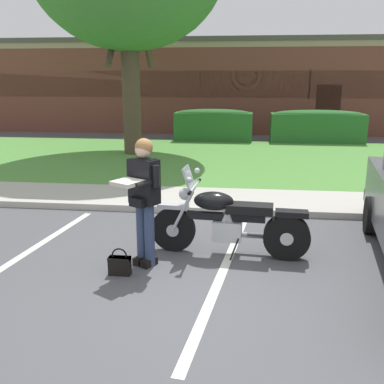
% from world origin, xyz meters
% --- Properties ---
extents(ground_plane, '(140.00, 140.00, 0.00)m').
position_xyz_m(ground_plane, '(0.00, 0.00, 0.00)').
color(ground_plane, '#4C4C51').
extents(curb_strip, '(60.00, 0.20, 0.12)m').
position_xyz_m(curb_strip, '(0.00, 2.69, 0.06)').
color(curb_strip, '#B7B2A8').
rests_on(curb_strip, ground).
extents(concrete_walk, '(60.00, 1.50, 0.08)m').
position_xyz_m(concrete_walk, '(0.00, 3.54, 0.04)').
color(concrete_walk, '#B7B2A8').
rests_on(concrete_walk, ground).
extents(grass_lawn, '(60.00, 7.33, 0.06)m').
position_xyz_m(grass_lawn, '(0.00, 7.95, 0.03)').
color(grass_lawn, '#518E3D').
rests_on(grass_lawn, ground).
extents(stall_stripe_0, '(0.67, 4.38, 0.01)m').
position_xyz_m(stall_stripe_0, '(-2.58, 0.20, 0.00)').
color(stall_stripe_0, silver).
rests_on(stall_stripe_0, ground).
extents(stall_stripe_1, '(0.67, 4.38, 0.01)m').
position_xyz_m(stall_stripe_1, '(0.29, 0.20, 0.00)').
color(stall_stripe_1, silver).
rests_on(stall_stripe_1, ground).
extents(motorcycle, '(2.24, 0.82, 1.26)m').
position_xyz_m(motorcycle, '(0.41, 0.76, 0.49)').
color(motorcycle, black).
rests_on(motorcycle, ground).
extents(rider_person, '(0.60, 0.67, 1.70)m').
position_xyz_m(rider_person, '(-0.76, 0.28, 1.01)').
color(rider_person, black).
rests_on(rider_person, ground).
extents(handbag, '(0.28, 0.13, 0.36)m').
position_xyz_m(handbag, '(-1.02, -0.06, 0.14)').
color(handbag, black).
rests_on(handbag, ground).
extents(hedge_left, '(2.91, 0.90, 1.24)m').
position_xyz_m(hedge_left, '(-0.67, 11.72, 0.65)').
color(hedge_left, '#286028').
rests_on(hedge_left, ground).
extents(hedge_center_left, '(3.39, 0.90, 1.24)m').
position_xyz_m(hedge_center_left, '(3.16, 11.72, 0.65)').
color(hedge_center_left, '#286028').
rests_on(hedge_center_left, ground).
extents(brick_building, '(26.54, 9.24, 4.01)m').
position_xyz_m(brick_building, '(-1.38, 18.46, 2.01)').
color(brick_building, brown).
rests_on(brick_building, ground).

